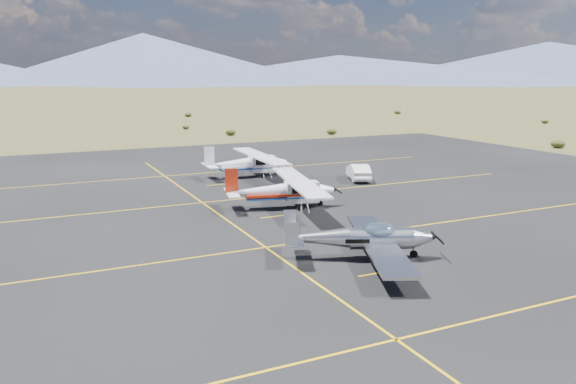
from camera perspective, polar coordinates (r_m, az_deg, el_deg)
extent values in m
plane|color=#383D1C|center=(29.46, 10.12, -5.14)|extent=(1600.00, 1600.00, 0.00)
cube|color=black|center=(35.17, 3.55, -2.16)|extent=(72.00, 72.00, 0.02)
cube|color=silver|center=(26.78, 9.16, -5.06)|extent=(5.17, 9.47, 0.13)
ellipsoid|color=#99BFD8|center=(26.63, 9.19, -4.01)|extent=(2.01, 1.61, 0.88)
cube|color=silver|center=(26.20, 0.64, -4.60)|extent=(1.94, 3.25, 0.06)
cube|color=silver|center=(24.93, 0.41, -4.32)|extent=(0.57, 0.29, 1.07)
cube|color=silver|center=(27.19, 0.17, -2.93)|extent=(0.57, 0.29, 1.07)
cylinder|color=black|center=(27.35, 12.65, -6.18)|extent=(0.37, 0.23, 0.36)
cylinder|color=black|center=(25.72, 9.21, -7.14)|extent=(0.44, 0.27, 0.43)
cylinder|color=black|center=(28.11, 8.17, -5.44)|extent=(0.44, 0.27, 0.43)
cube|color=silver|center=(36.46, 1.40, 0.02)|extent=(2.32, 1.56, 1.31)
cube|color=silver|center=(36.28, 1.10, 1.06)|extent=(3.82, 10.71, 0.14)
cube|color=black|center=(36.40, 1.40, 0.44)|extent=(1.76, 1.47, 0.53)
cube|color=#AA220E|center=(36.20, -0.54, -0.21)|extent=(4.97, 2.17, 0.17)
cube|color=#AA220E|center=(35.48, -5.75, 1.15)|extent=(0.82, 0.25, 1.55)
cube|color=silver|center=(35.64, -5.72, -0.07)|extent=(1.39, 3.18, 0.06)
cylinder|color=black|center=(36.95, 3.28, -1.17)|extent=(0.36, 0.17, 0.35)
cylinder|color=black|center=(35.60, 1.33, -1.59)|extent=(0.44, 0.22, 0.43)
cylinder|color=black|center=(37.53, 0.59, -0.88)|extent=(0.44, 0.22, 0.43)
cube|color=white|center=(47.68, -2.62, 2.87)|extent=(2.20, 1.22, 1.32)
cube|color=white|center=(47.51, -2.85, 3.67)|extent=(2.02, 10.78, 0.14)
cube|color=black|center=(47.64, -2.63, 3.19)|extent=(1.61, 1.23, 0.54)
cube|color=white|center=(47.29, -4.07, 2.66)|extent=(4.92, 1.37, 0.18)
cube|color=white|center=(46.21, -7.99, 3.64)|extent=(0.83, 0.11, 1.56)
cube|color=white|center=(46.33, -7.97, 2.68)|extent=(0.88, 3.15, 0.06)
cylinder|color=black|center=(48.26, -1.20, 1.97)|extent=(0.36, 0.11, 0.35)
cylinder|color=black|center=(46.77, -2.53, 1.69)|extent=(0.43, 0.15, 0.43)
cylinder|color=black|center=(48.67, -3.35, 2.08)|extent=(0.43, 0.15, 0.43)
imported|color=white|center=(46.20, 7.16, 2.05)|extent=(2.78, 4.31, 1.34)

